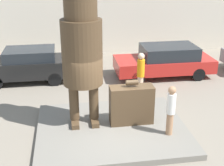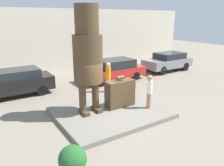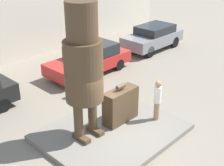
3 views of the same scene
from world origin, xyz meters
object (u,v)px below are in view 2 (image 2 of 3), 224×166
at_px(giant_suitcase, 120,93).
at_px(planter_pot, 73,163).
at_px(statue_figure, 88,52).
at_px(tourist, 149,90).
at_px(parked_car_red, 114,69).
at_px(parked_car_grey, 168,61).
at_px(parked_car_black, 16,82).
at_px(worker_hivis, 108,76).

bearing_deg(giant_suitcase, planter_pot, -139.20).
distance_m(statue_figure, tourist, 3.38).
xyz_separation_m(statue_figure, giant_suitcase, (1.55, -0.23, -2.10)).
relative_size(giant_suitcase, parked_car_red, 0.33).
bearing_deg(parked_car_grey, tourist, 37.77).
height_order(tourist, planter_pot, tourist).
xyz_separation_m(statue_figure, tourist, (2.58, -1.16, -1.86)).
bearing_deg(parked_car_black, tourist, 129.58).
xyz_separation_m(giant_suitcase, parked_car_black, (-3.82, 4.93, -0.04)).
relative_size(statue_figure, worker_hivis, 2.59).
distance_m(parked_car_red, planter_pot, 10.30).
bearing_deg(planter_pot, tourist, 26.28).
xyz_separation_m(giant_suitcase, parked_car_grey, (8.10, 4.55, -0.02)).
bearing_deg(worker_hivis, planter_pot, -129.11).
relative_size(tourist, parked_car_grey, 0.38).
xyz_separation_m(tourist, parked_car_grey, (7.08, 5.48, -0.26)).
distance_m(statue_figure, parked_car_black, 5.64).
height_order(tourist, parked_car_grey, tourist).
relative_size(planter_pot, worker_hivis, 0.61).
relative_size(statue_figure, tourist, 2.90).
bearing_deg(parked_car_black, parked_car_grey, 178.18).
relative_size(parked_car_grey, worker_hivis, 2.35).
bearing_deg(tourist, parked_car_grey, 37.77).
bearing_deg(planter_pot, parked_car_grey, 33.41).
distance_m(statue_figure, giant_suitcase, 2.62).
bearing_deg(giant_suitcase, parked_car_black, 127.78).
distance_m(tourist, parked_car_grey, 8.96).
bearing_deg(parked_car_black, giant_suitcase, 127.78).
bearing_deg(planter_pot, parked_car_red, 50.58).
distance_m(parked_car_black, planter_pot, 8.29).
relative_size(tourist, parked_car_black, 0.40).
bearing_deg(worker_hivis, parked_car_black, 153.89).
distance_m(parked_car_black, worker_hivis, 5.31).
distance_m(parked_car_black, parked_car_red, 6.48).
bearing_deg(parked_car_red, giant_suitcase, 60.05).
xyz_separation_m(giant_suitcase, planter_pot, (-3.89, -3.36, -0.26)).
height_order(parked_car_grey, worker_hivis, worker_hivis).
xyz_separation_m(tourist, parked_car_red, (1.62, 5.53, -0.29)).
distance_m(giant_suitcase, parked_car_red, 5.31).
bearing_deg(parked_car_red, worker_hivis, 49.66).
bearing_deg(parked_car_black, worker_hivis, 153.89).
bearing_deg(worker_hivis, parked_car_grey, 15.31).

